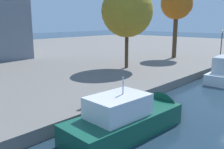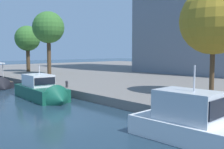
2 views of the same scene
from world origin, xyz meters
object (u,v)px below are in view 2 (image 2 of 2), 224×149
tree_1 (27,39)px  motor_yacht_1 (43,93)px  mooring_bollard_0 (67,84)px  tree_3 (216,20)px  tree_2 (47,27)px  motor_yacht_2 (207,131)px

tree_1 → motor_yacht_1: bearing=-21.1°
motor_yacht_1 → mooring_bollard_0: size_ratio=11.51×
mooring_bollard_0 → tree_3: bearing=28.0°
motor_yacht_1 → tree_2: 19.62m
tree_1 → tree_2: bearing=-2.9°
mooring_bollard_0 → motor_yacht_1: bearing=-74.7°
motor_yacht_2 → tree_2: 34.10m
motor_yacht_1 → tree_1: tree_1 is taller
tree_1 → tree_3: size_ratio=0.92×
tree_3 → tree_2: bearing=-178.3°
motor_yacht_2 → tree_3: tree_3 is taller
motor_yacht_2 → motor_yacht_1: bearing=177.1°
tree_3 → mooring_bollard_0: bearing=-152.0°
tree_2 → tree_3: (27.37, 0.83, -1.14)m
mooring_bollard_0 → tree_3: tree_3 is taller
motor_yacht_2 → tree_3: 12.43m
motor_yacht_2 → mooring_bollard_0: motor_yacht_2 is taller
motor_yacht_2 → mooring_bollard_0: (-17.17, 2.98, 0.41)m
motor_yacht_1 → motor_yacht_2: bearing=4.2°
motor_yacht_1 → mooring_bollard_0: motor_yacht_1 is taller
tree_1 → tree_3: 35.69m
mooring_bollard_0 → tree_1: tree_1 is taller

